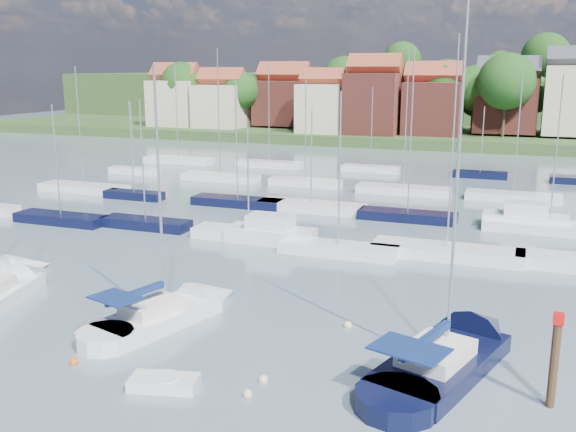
% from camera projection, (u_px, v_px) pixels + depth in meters
% --- Properties ---
extents(ground, '(260.00, 260.00, 0.00)m').
position_uv_depth(ground, '(389.00, 200.00, 67.12)').
color(ground, '#4F5F6B').
rests_on(ground, ground).
extents(sailboat_left, '(5.28, 11.28, 14.86)m').
position_uv_depth(sailboat_left, '(5.00, 291.00, 38.68)').
color(sailboat_left, silver).
rests_on(sailboat_left, ground).
extents(sailboat_centre, '(5.88, 11.28, 14.86)m').
position_uv_depth(sailboat_centre, '(176.00, 312.00, 35.32)').
color(sailboat_centre, silver).
rests_on(sailboat_centre, ground).
extents(sailboat_navy, '(7.23, 13.56, 18.10)m').
position_uv_depth(sailboat_navy, '(457.00, 352.00, 30.34)').
color(sailboat_navy, black).
rests_on(sailboat_navy, ground).
extents(tender, '(3.18, 2.00, 0.64)m').
position_uv_depth(tender, '(164.00, 383.00, 27.61)').
color(tender, silver).
rests_on(tender, ground).
extents(timber_piling, '(0.40, 0.40, 6.29)m').
position_uv_depth(timber_piling, '(552.00, 384.00, 25.91)').
color(timber_piling, '#4C331E').
rests_on(timber_piling, ground).
extents(buoy_b, '(0.42, 0.42, 0.42)m').
position_uv_depth(buoy_b, '(74.00, 364.00, 29.89)').
color(buoy_b, '#D85914').
rests_on(buoy_b, ground).
extents(buoy_c, '(0.46, 0.46, 0.46)m').
position_uv_depth(buoy_c, '(103.00, 348.00, 31.63)').
color(buoy_c, '#D85914').
rests_on(buoy_c, ground).
extents(buoy_d, '(0.42, 0.42, 0.42)m').
position_uv_depth(buoy_d, '(248.00, 396.00, 26.95)').
color(buoy_d, beige).
rests_on(buoy_d, ground).
extents(buoy_e, '(0.46, 0.46, 0.46)m').
position_uv_depth(buoy_e, '(348.00, 327.00, 34.14)').
color(buoy_e, beige).
rests_on(buoy_e, ground).
extents(buoy_f, '(0.49, 0.49, 0.49)m').
position_uv_depth(buoy_f, '(433.00, 412.00, 25.70)').
color(buoy_f, beige).
rests_on(buoy_f, ground).
extents(buoy_g, '(0.44, 0.44, 0.44)m').
position_uv_depth(buoy_g, '(263.00, 382.00, 28.18)').
color(buoy_g, beige).
rests_on(buoy_g, ground).
extents(marina_field, '(79.62, 41.41, 15.93)m').
position_uv_depth(marina_field, '(398.00, 206.00, 61.94)').
color(marina_field, silver).
rests_on(marina_field, ground).
extents(far_shore_town, '(212.46, 90.00, 22.27)m').
position_uv_depth(far_shore_town, '(480.00, 107.00, 149.90)').
color(far_shore_town, '#334723').
rests_on(far_shore_town, ground).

